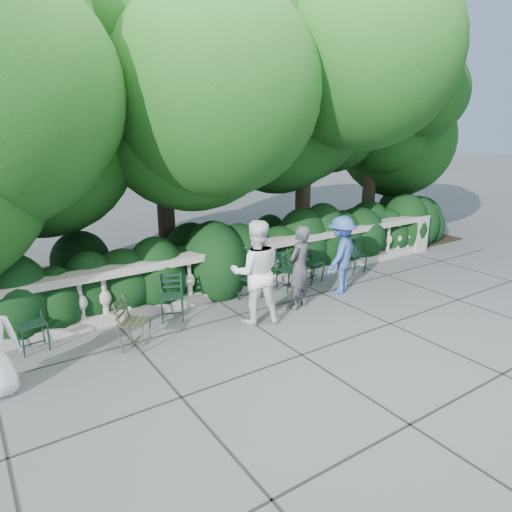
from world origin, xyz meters
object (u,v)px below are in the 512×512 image
chair_c (317,284)px  chair_e (358,274)px  chair_b (173,323)px  person_woman_grey (299,268)px  chair_f (293,291)px  person_older_blue (341,255)px  chair_d (256,301)px  chair_a (38,354)px  chair_weathered (145,348)px  person_casual_man (256,272)px

chair_c → chair_e: 1.25m
chair_b → person_woman_grey: (2.28, -0.68, 0.80)m
chair_b → chair_f: size_ratio=1.00×
chair_e → person_woman_grey: size_ratio=0.53×
chair_f → person_older_blue: size_ratio=0.52×
chair_b → chair_d: bearing=21.7°
chair_a → person_woman_grey: bearing=-15.1°
chair_c → person_woman_grey: 1.62m
chair_weathered → person_casual_man: 2.22m
person_older_blue → person_casual_man: bearing=-17.4°
person_casual_man → chair_weathered: bearing=21.0°
chair_d → chair_f: size_ratio=1.00×
person_casual_man → chair_a: bearing=10.1°
chair_e → person_casual_man: bearing=-165.2°
chair_a → chair_f: (4.91, -0.08, 0.00)m
chair_c → person_woman_grey: size_ratio=0.53×
chair_d → person_older_blue: size_ratio=0.52×
person_older_blue → chair_a: bearing=-30.0°
chair_a → person_casual_man: size_ratio=0.46×
chair_e → chair_c: bearing=179.3°
person_casual_man → person_older_blue: size_ratio=1.14×
chair_c → chair_weathered: bearing=179.3°
chair_e → person_casual_man: person_casual_man is taller
chair_b → chair_e: bearing=21.5°
chair_f → person_older_blue: 1.25m
chair_weathered → person_older_blue: (4.27, 0.13, 0.80)m
chair_f → chair_c: bearing=-2.3°
chair_c → chair_d: same height
chair_weathered → person_casual_man: bearing=-53.4°
chair_b → chair_weathered: bearing=-119.6°
chair_e → chair_d: bearing=-178.0°
person_casual_man → person_older_blue: bearing=-149.4°
chair_f → chair_weathered: 3.55m
chair_a → chair_d: bearing=-6.1°
chair_b → person_older_blue: person_older_blue is taller
chair_e → chair_b: bearing=-177.9°
chair_c → person_casual_man: bearing=-169.1°
chair_f → person_casual_man: bearing=-160.1°
chair_a → chair_e: bearing=-5.2°
chair_c → chair_e: same height
chair_e → chair_f: size_ratio=1.00×
chair_b → person_woman_grey: 2.51m
chair_e → person_older_blue: 1.55m
chair_f → person_older_blue: (0.78, -0.55, 0.80)m
chair_b → chair_e: same height
chair_c → chair_f: 0.72m
chair_a → chair_b: bearing=-8.0°
chair_f → chair_weathered: bearing=-177.6°
chair_a → chair_c: (5.63, 0.00, 0.00)m
chair_c → person_older_blue: (0.07, -0.63, 0.80)m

